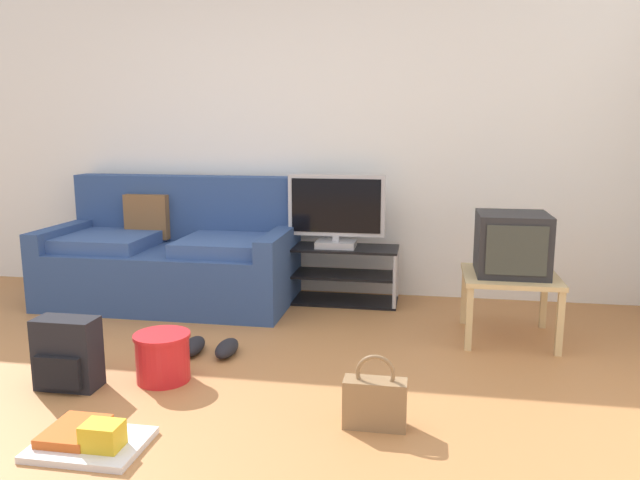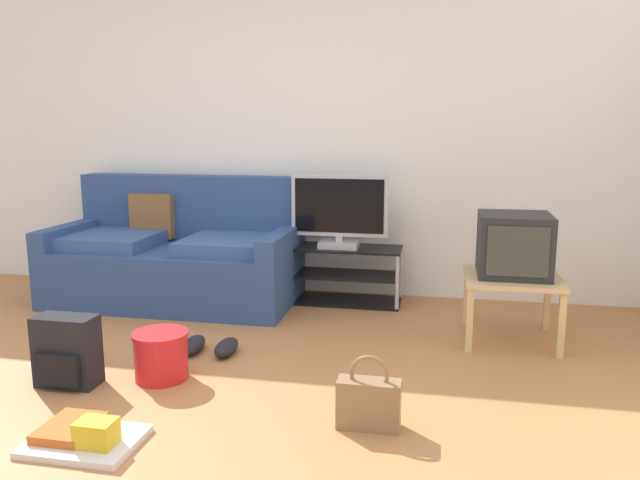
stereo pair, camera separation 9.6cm
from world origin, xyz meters
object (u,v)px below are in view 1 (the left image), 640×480
(cleaning_bucket, at_px, (163,355))
(tv_stand, at_px, (336,274))
(sneakers_pair, at_px, (210,347))
(floor_tray, at_px, (89,439))
(side_table, at_px, (510,283))
(backpack, at_px, (67,354))
(couch, at_px, (173,258))
(crt_tv, at_px, (512,244))
(flat_tv, at_px, (336,212))
(handbag, at_px, (375,401))

(cleaning_bucket, bearing_deg, tv_stand, 67.28)
(tv_stand, distance_m, sneakers_pair, 1.40)
(cleaning_bucket, distance_m, floor_tray, 0.73)
(tv_stand, xyz_separation_m, side_table, (1.22, -0.65, 0.15))
(backpack, bearing_deg, tv_stand, 71.27)
(couch, distance_m, crt_tv, 2.54)
(couch, bearing_deg, crt_tv, -10.31)
(couch, height_order, cleaning_bucket, couch)
(crt_tv, height_order, cleaning_bucket, crt_tv)
(floor_tray, bearing_deg, crt_tv, 42.26)
(tv_stand, relative_size, cleaning_bucket, 3.15)
(flat_tv, distance_m, cleaning_bucket, 1.87)
(flat_tv, bearing_deg, crt_tv, -26.63)
(backpack, xyz_separation_m, handbag, (1.62, -0.15, -0.06))
(sneakers_pair, relative_size, floor_tray, 0.72)
(backpack, bearing_deg, flat_tv, 70.95)
(cleaning_bucket, bearing_deg, side_table, 27.96)
(flat_tv, bearing_deg, backpack, -122.23)
(flat_tv, xyz_separation_m, cleaning_bucket, (-0.70, -1.64, -0.57))
(cleaning_bucket, bearing_deg, floor_tray, -91.31)
(floor_tray, bearing_deg, flat_tv, 73.20)
(flat_tv, distance_m, floor_tray, 2.56)
(sneakers_pair, bearing_deg, tv_stand, 65.21)
(sneakers_pair, bearing_deg, flat_tv, 64.82)
(crt_tv, distance_m, floor_tray, 2.67)
(couch, relative_size, sneakers_pair, 5.53)
(cleaning_bucket, xyz_separation_m, sneakers_pair, (0.12, 0.41, -0.10))
(tv_stand, bearing_deg, side_table, -28.06)
(tv_stand, bearing_deg, backpack, -121.91)
(flat_tv, height_order, side_table, flat_tv)
(handbag, xyz_separation_m, floor_tray, (-1.19, -0.40, -0.08))
(side_table, bearing_deg, backpack, -153.26)
(tv_stand, xyz_separation_m, floor_tray, (-0.71, -2.39, -0.18))
(flat_tv, bearing_deg, handbag, -76.49)
(couch, height_order, floor_tray, couch)
(side_table, distance_m, cleaning_bucket, 2.18)
(side_table, bearing_deg, flat_tv, 152.76)
(flat_tv, height_order, backpack, flat_tv)
(handbag, bearing_deg, couch, 133.84)
(crt_tv, bearing_deg, flat_tv, 153.37)
(couch, xyz_separation_m, flat_tv, (1.26, 0.16, 0.37))
(crt_tv, height_order, sneakers_pair, crt_tv)
(tv_stand, xyz_separation_m, flat_tv, (0.00, -0.02, 0.49))
(handbag, xyz_separation_m, cleaning_bucket, (-1.17, 0.33, 0.02))
(couch, bearing_deg, handbag, -46.16)
(tv_stand, distance_m, side_table, 1.39)
(handbag, relative_size, sneakers_pair, 1.03)
(handbag, height_order, sneakers_pair, handbag)
(handbag, bearing_deg, sneakers_pair, 145.17)
(flat_tv, bearing_deg, tv_stand, 90.00)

